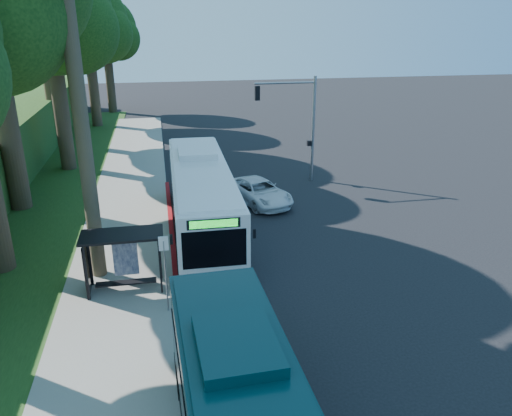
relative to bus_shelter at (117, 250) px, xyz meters
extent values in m
plane|color=black|center=(7.26, 2.86, -1.81)|extent=(140.00, 140.00, 0.00)
cube|color=gray|center=(-0.04, 2.86, -1.75)|extent=(4.50, 70.00, 0.12)
cube|color=maroon|center=(2.26, -1.14, -1.74)|extent=(0.25, 30.00, 0.13)
cube|color=#234719|center=(-5.74, 7.86, -1.78)|extent=(8.00, 70.00, 0.06)
cube|color=black|center=(0.26, -0.14, 0.69)|extent=(3.20, 1.50, 0.10)
cube|color=black|center=(-1.19, -0.14, -0.61)|extent=(0.06, 1.30, 2.20)
cube|color=navy|center=(0.26, 0.56, -0.56)|extent=(1.00, 0.12, 1.70)
cube|color=black|center=(0.26, -0.24, -1.36)|extent=(2.40, 0.40, 0.06)
cube|color=black|center=(-1.14, 0.46, -0.61)|extent=(0.08, 0.08, 2.40)
cube|color=black|center=(1.66, 0.46, -0.61)|extent=(0.08, 0.08, 2.40)
cube|color=black|center=(-1.14, -0.74, -0.61)|extent=(0.08, 0.08, 2.40)
cube|color=black|center=(1.66, -0.74, -0.61)|extent=(0.08, 0.08, 2.40)
cylinder|color=gray|center=(1.86, -2.14, -0.31)|extent=(0.06, 0.06, 3.00)
cube|color=white|center=(1.86, -2.14, 1.09)|extent=(0.35, 0.04, 0.55)
cylinder|color=gray|center=(12.06, 12.86, 1.69)|extent=(0.20, 0.20, 7.00)
cylinder|color=gray|center=(10.06, 12.86, 4.79)|extent=(4.00, 0.14, 0.14)
cube|color=black|center=(8.26, 12.86, 4.19)|extent=(0.30, 0.30, 0.90)
cube|color=black|center=(11.81, 12.86, 0.79)|extent=(0.25, 0.25, 0.35)
cylinder|color=#4C3F2D|center=(-0.94, 1.36, 4.69)|extent=(0.60, 0.60, 13.00)
cylinder|color=#382B1E|center=(-6.24, 10.86, 4.14)|extent=(1.18, 1.18, 11.90)
cylinder|color=#382B1E|center=(-4.74, 18.86, 3.09)|extent=(1.06, 1.06, 9.80)
sphere|color=#11360E|center=(-4.74, 18.86, 9.11)|extent=(8.40, 8.40, 8.40)
sphere|color=#11360E|center=(-3.06, 17.60, 7.99)|extent=(5.88, 5.88, 5.88)
sphere|color=#11360E|center=(-6.21, 20.33, 8.27)|extent=(5.46, 5.46, 5.46)
cylinder|color=#382B1E|center=(-6.74, 26.86, 3.79)|extent=(1.14, 1.14, 11.20)
sphere|color=#11360E|center=(-4.82, 25.42, 9.39)|extent=(6.72, 6.72, 6.72)
sphere|color=#11360E|center=(-8.42, 28.54, 9.71)|extent=(6.24, 6.24, 6.24)
cylinder|color=#382B1E|center=(-4.24, 34.86, 2.74)|extent=(1.02, 1.02, 9.10)
sphere|color=#11360E|center=(-4.24, 34.86, 8.33)|extent=(8.00, 8.00, 8.00)
sphere|color=#11360E|center=(-2.64, 33.66, 7.29)|extent=(5.60, 5.60, 5.60)
sphere|color=#11360E|center=(-5.64, 36.26, 7.55)|extent=(5.20, 5.20, 5.20)
cylinder|color=#382B1E|center=(-3.24, 42.86, 2.39)|extent=(0.98, 0.98, 8.40)
sphere|color=#11360E|center=(-3.24, 42.86, 7.55)|extent=(7.00, 7.00, 7.00)
sphere|color=#11360E|center=(-1.84, 41.81, 6.59)|extent=(4.90, 4.90, 4.90)
sphere|color=#11360E|center=(-4.47, 44.08, 6.83)|extent=(4.55, 4.55, 4.55)
cube|color=white|center=(3.84, 5.12, 0.15)|extent=(3.00, 13.25, 3.14)
cube|color=black|center=(3.84, 5.12, -1.48)|extent=(3.03, 13.31, 0.39)
cube|color=black|center=(3.85, 5.67, 0.45)|extent=(3.02, 10.34, 1.21)
cube|color=black|center=(3.75, -1.43, 0.39)|extent=(2.47, 0.17, 1.54)
cube|color=black|center=(3.94, 11.67, 0.50)|extent=(2.25, 0.16, 1.10)
cube|color=#19E533|center=(3.75, -1.44, 1.44)|extent=(1.83, 0.14, 0.31)
cube|color=white|center=(3.84, 5.12, 1.77)|extent=(2.76, 12.58, 0.13)
cube|color=white|center=(3.87, 7.32, 1.96)|extent=(2.00, 2.78, 0.39)
cylinder|color=black|center=(2.51, 0.91, -1.26)|extent=(0.35, 1.11, 1.10)
cylinder|color=black|center=(5.05, 0.87, -1.26)|extent=(0.35, 1.11, 1.10)
cylinder|color=black|center=(2.64, 10.16, -1.26)|extent=(0.35, 1.11, 1.10)
cylinder|color=black|center=(5.18, 10.12, -1.26)|extent=(0.35, 1.11, 1.10)
cube|color=black|center=(3.26, -5.25, 0.31)|extent=(2.06, 0.19, 1.01)
cube|color=#092D31|center=(3.46, -11.25, 1.47)|extent=(2.75, 11.58, 0.12)
cube|color=#092D31|center=(3.39, -9.24, 1.65)|extent=(1.88, 2.58, 0.35)
cylinder|color=black|center=(2.14, -6.69, -1.30)|extent=(0.34, 1.02, 1.01)
cylinder|color=black|center=(4.47, -6.62, -1.30)|extent=(0.34, 1.02, 1.01)
imported|color=white|center=(7.62, 9.07, -1.10)|extent=(3.89, 5.59, 1.42)
camera|label=1|loc=(1.99, -18.68, 8.61)|focal=35.00mm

